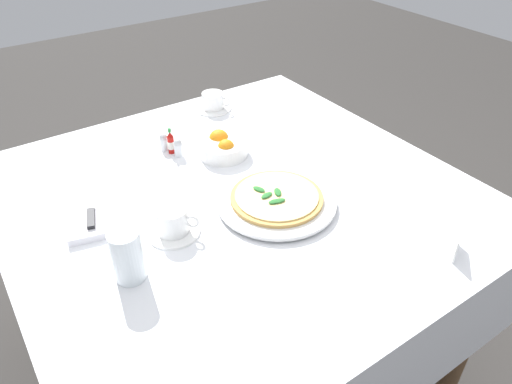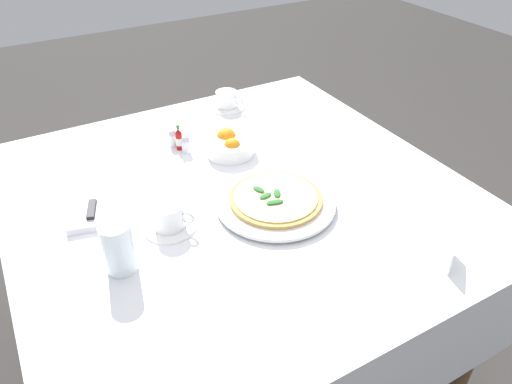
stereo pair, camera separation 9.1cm
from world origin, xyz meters
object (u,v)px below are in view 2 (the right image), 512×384
(hot_sauce_bottle, at_px, (179,139))
(salt_shaker, at_px, (173,139))
(menu_card, at_px, (452,252))
(coffee_cup_right_edge, at_px, (227,101))
(coffee_cup_far_left, at_px, (169,217))
(napkin_folded, at_px, (94,203))
(pizza, at_px, (276,198))
(citrus_bowl, at_px, (230,145))
(dinner_knife, at_px, (93,198))
(pepper_shaker, at_px, (186,145))
(pizza_plate, at_px, (276,202))
(water_glass_back_corner, at_px, (119,250))

(hot_sauce_bottle, bearing_deg, salt_shaker, 19.65)
(salt_shaker, xyz_separation_m, menu_card, (-0.79, -0.35, 0.00))
(coffee_cup_right_edge, relative_size, salt_shaker, 2.31)
(coffee_cup_right_edge, bearing_deg, salt_shaker, 120.99)
(coffee_cup_far_left, height_order, hot_sauce_bottle, hot_sauce_bottle)
(napkin_folded, height_order, hot_sauce_bottle, hot_sauce_bottle)
(pizza, xyz_separation_m, coffee_cup_far_left, (0.05, 0.27, 0.01))
(citrus_bowl, relative_size, salt_shaker, 2.67)
(napkin_folded, distance_m, salt_shaker, 0.35)
(napkin_folded, distance_m, menu_card, 0.88)
(coffee_cup_right_edge, bearing_deg, hot_sauce_bottle, 126.25)
(dinner_knife, distance_m, pepper_shaker, 0.34)
(citrus_bowl, bearing_deg, pizza_plate, 176.67)
(coffee_cup_far_left, distance_m, citrus_bowl, 0.38)
(dinner_knife, bearing_deg, coffee_cup_far_left, -124.16)
(salt_shaker, bearing_deg, water_glass_back_corner, 146.75)
(coffee_cup_far_left, height_order, napkin_folded, coffee_cup_far_left)
(hot_sauce_bottle, distance_m, salt_shaker, 0.03)
(coffee_cup_far_left, relative_size, hot_sauce_bottle, 1.57)
(coffee_cup_far_left, relative_size, water_glass_back_corner, 1.05)
(hot_sauce_bottle, bearing_deg, pizza, -164.64)
(napkin_folded, xyz_separation_m, salt_shaker, (0.19, -0.29, 0.02))
(napkin_folded, bearing_deg, coffee_cup_right_edge, -44.06)
(pizza_plate, xyz_separation_m, napkin_folded, (0.23, 0.41, -0.00))
(napkin_folded, bearing_deg, coffee_cup_far_left, -128.38)
(napkin_folded, bearing_deg, menu_card, -119.22)
(pizza_plate, height_order, citrus_bowl, citrus_bowl)
(coffee_cup_right_edge, xyz_separation_m, dinner_knife, (-0.35, 0.56, -0.00))
(water_glass_back_corner, xyz_separation_m, menu_card, (-0.34, -0.65, -0.02))
(pizza_plate, bearing_deg, pepper_shaker, 15.08)
(coffee_cup_far_left, bearing_deg, menu_card, -129.87)
(napkin_folded, bearing_deg, dinner_knife, -4.80)
(pizza, bearing_deg, pepper_shaker, 15.02)
(pepper_shaker, bearing_deg, napkin_folded, 113.39)
(citrus_bowl, bearing_deg, coffee_cup_right_edge, -24.83)
(pizza_plate, xyz_separation_m, water_glass_back_corner, (-0.03, 0.42, 0.04))
(napkin_folded, height_order, menu_card, menu_card)
(pizza, relative_size, napkin_folded, 0.99)
(pepper_shaker, height_order, menu_card, menu_card)
(coffee_cup_right_edge, distance_m, water_glass_back_corner, 0.83)
(menu_card, bearing_deg, pizza, -97.74)
(water_glass_back_corner, distance_m, salt_shaker, 0.54)
(pepper_shaker, bearing_deg, pizza_plate, -164.92)
(water_glass_back_corner, relative_size, dinner_knife, 0.65)
(dinner_knife, relative_size, hot_sauce_bottle, 2.30)
(water_glass_back_corner, bearing_deg, pizza_plate, -85.64)
(hot_sauce_bottle, xyz_separation_m, menu_card, (-0.76, -0.34, -0.00))
(water_glass_back_corner, distance_m, napkin_folded, 0.26)
(water_glass_back_corner, distance_m, citrus_bowl, 0.55)
(hot_sauce_bottle, height_order, pepper_shaker, hot_sauce_bottle)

